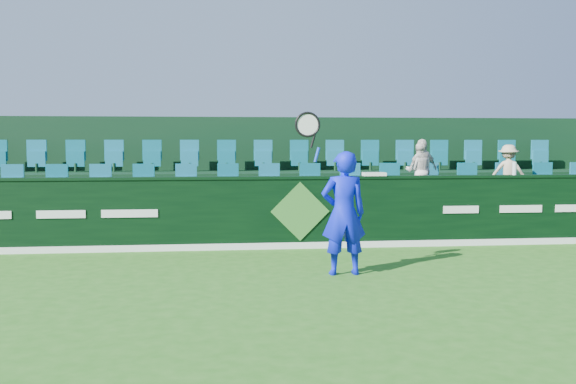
{
  "coord_description": "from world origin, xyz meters",
  "views": [
    {
      "loc": [
        -1.52,
        -7.84,
        1.98
      ],
      "look_at": [
        -0.35,
        2.8,
        1.15
      ],
      "focal_mm": 40.0,
      "sensor_mm": 36.0,
      "label": 1
    }
  ],
  "objects": [
    {
      "name": "ground",
      "position": [
        0.0,
        0.0,
        0.0
      ],
      "size": [
        60.0,
        60.0,
        0.0
      ],
      "primitive_type": "plane",
      "color": "#256A19",
      "rests_on": "ground"
    },
    {
      "name": "spectator_right",
      "position": [
        4.61,
        5.12,
        1.37
      ],
      "size": [
        0.83,
        0.65,
        1.13
      ],
      "primitive_type": "imported",
      "rotation": [
        0.0,
        0.0,
        2.79
      ],
      "color": "#C8B38D",
      "rests_on": "stand_tier_front"
    },
    {
      "name": "spectator_middle",
      "position": [
        2.74,
        5.12,
        1.43
      ],
      "size": [
        0.79,
        0.57,
        1.25
      ],
      "primitive_type": "imported",
      "rotation": [
        0.0,
        0.0,
        3.56
      ],
      "color": "silver",
      "rests_on": "stand_tier_front"
    },
    {
      "name": "stand_tier_back",
      "position": [
        0.0,
        7.0,
        0.65
      ],
      "size": [
        16.0,
        1.8,
        1.3
      ],
      "primitive_type": "cube",
      "color": "black",
      "rests_on": "ground"
    },
    {
      "name": "spectator_left",
      "position": [
        2.66,
        5.12,
        1.38
      ],
      "size": [
        0.65,
        0.56,
        1.17
      ],
      "primitive_type": "imported",
      "rotation": [
        0.0,
        0.0,
        2.91
      ],
      "color": "silver",
      "rests_on": "stand_tier_front"
    },
    {
      "name": "tennis_player",
      "position": [
        0.34,
        1.52,
        0.94
      ],
      "size": [
        1.14,
        0.47,
        2.47
      ],
      "color": "#0D1AEB",
      "rests_on": "ground"
    },
    {
      "name": "stand_rear",
      "position": [
        0.0,
        7.44,
        1.22
      ],
      "size": [
        16.0,
        4.1,
        2.6
      ],
      "color": "black",
      "rests_on": "ground"
    },
    {
      "name": "drinks_bottle",
      "position": [
        4.2,
        4.0,
        1.48
      ],
      "size": [
        0.08,
        0.08,
        0.25
      ],
      "primitive_type": "cylinder",
      "color": "silver",
      "rests_on": "sponsor_hoarding"
    },
    {
      "name": "stand_tier_front",
      "position": [
        0.0,
        5.1,
        0.4
      ],
      "size": [
        16.0,
        2.0,
        0.8
      ],
      "primitive_type": "cube",
      "color": "black",
      "rests_on": "ground"
    },
    {
      "name": "seat_row_back",
      "position": [
        0.0,
        7.3,
        1.6
      ],
      "size": [
        13.5,
        0.5,
        0.6
      ],
      "primitive_type": "cube",
      "color": "#0D5F71",
      "rests_on": "stand_tier_back"
    },
    {
      "name": "seat_row_front",
      "position": [
        0.0,
        5.5,
        1.1
      ],
      "size": [
        13.5,
        0.5,
        0.6
      ],
      "primitive_type": "cube",
      "color": "#0D5F71",
      "rests_on": "stand_tier_front"
    },
    {
      "name": "towel",
      "position": [
        1.43,
        4.0,
        1.38
      ],
      "size": [
        0.42,
        0.27,
        0.06
      ],
      "primitive_type": "cube",
      "color": "white",
      "rests_on": "sponsor_hoarding"
    },
    {
      "name": "sponsor_hoarding",
      "position": [
        0.0,
        4.0,
        0.67
      ],
      "size": [
        16.0,
        0.25,
        1.35
      ],
      "color": "black",
      "rests_on": "ground"
    }
  ]
}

